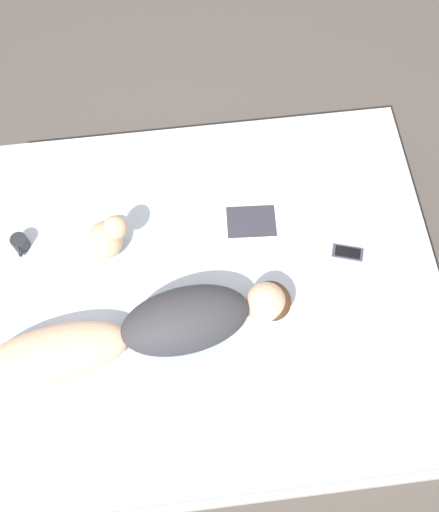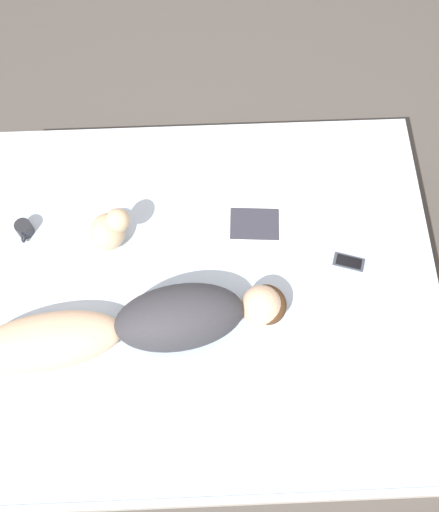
{
  "view_description": "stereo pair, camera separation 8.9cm",
  "coord_description": "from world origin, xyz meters",
  "px_view_note": "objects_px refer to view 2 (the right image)",
  "views": [
    {
      "loc": [
        0.98,
        0.01,
        3.06
      ],
      "look_at": [
        -0.12,
        0.14,
        0.56
      ],
      "focal_mm": 42.0,
      "sensor_mm": 36.0,
      "label": 1
    },
    {
      "loc": [
        0.99,
        0.1,
        3.06
      ],
      "look_at": [
        -0.12,
        0.14,
        0.56
      ],
      "focal_mm": 42.0,
      "sensor_mm": 36.0,
      "label": 2
    }
  ],
  "objects_px": {
    "open_magazine": "(255,202)",
    "cell_phone": "(349,262)",
    "coffee_mug": "(24,229)",
    "person": "(141,325)"
  },
  "relations": [
    {
      "from": "cell_phone",
      "to": "open_magazine",
      "type": "bearing_deg",
      "value": -111.62
    },
    {
      "from": "open_magazine",
      "to": "cell_phone",
      "type": "distance_m",
      "value": 0.54
    },
    {
      "from": "person",
      "to": "coffee_mug",
      "type": "xyz_separation_m",
      "value": [
        -0.51,
        -0.56,
        -0.06
      ]
    },
    {
      "from": "person",
      "to": "cell_phone",
      "type": "relative_size",
      "value": 8.82
    },
    {
      "from": "open_magazine",
      "to": "coffee_mug",
      "type": "bearing_deg",
      "value": -79.79
    },
    {
      "from": "open_magazine",
      "to": "coffee_mug",
      "type": "height_order",
      "value": "coffee_mug"
    },
    {
      "from": "coffee_mug",
      "to": "cell_phone",
      "type": "distance_m",
      "value": 1.53
    },
    {
      "from": "person",
      "to": "open_magazine",
      "type": "distance_m",
      "value": 0.84
    },
    {
      "from": "open_magazine",
      "to": "coffee_mug",
      "type": "relative_size",
      "value": 4.91
    },
    {
      "from": "person",
      "to": "open_magazine",
      "type": "bearing_deg",
      "value": 132.41
    }
  ]
}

